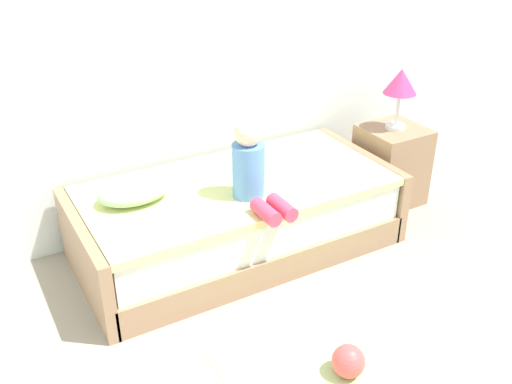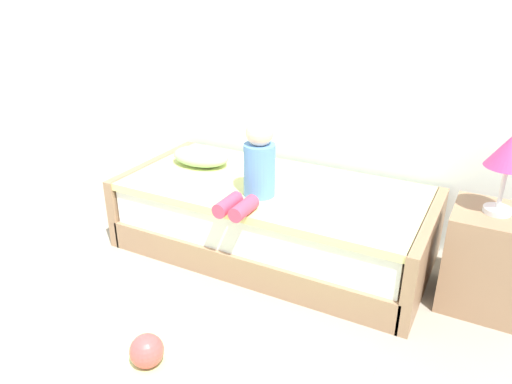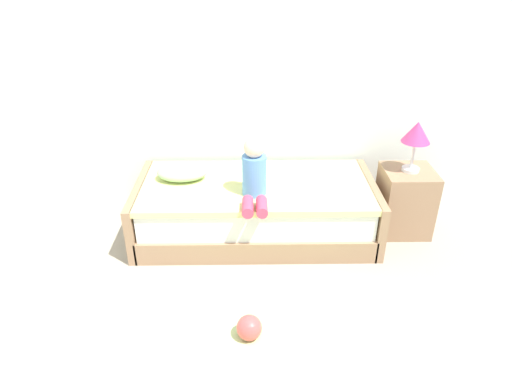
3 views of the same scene
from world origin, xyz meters
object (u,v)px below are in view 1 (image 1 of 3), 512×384
Objects in this scene: child_figure at (252,168)px; pillow at (134,191)px; nightstand at (391,165)px; table_lamp at (400,84)px; toy_ball at (348,361)px; bed at (237,217)px.

pillow is (-0.64, 0.33, -0.14)m from child_figure.
pillow is (-2.00, 0.07, 0.26)m from nightstand.
child_figure reaches higher than pillow.
table_lamp reaches higher than child_figure.
toy_ball is at bearing -92.56° from child_figure.
pillow is at bearing 112.93° from toy_ball.
toy_ball is (-0.05, -1.07, -0.62)m from child_figure.
nightstand is at bearing 10.67° from child_figure.
toy_ball is (-1.41, -1.32, -0.21)m from nightstand.
child_figure is at bearing -169.33° from nightstand.
nightstand is 1.44m from child_figure.
table_lamp is 1.02× the size of pillow.
table_lamp is 0.88× the size of child_figure.
bed is 12.26× the size of toy_ball.
toy_ball is (-1.41, -1.32, -0.85)m from table_lamp.
table_lamp is at bearing 43.17° from toy_ball.
pillow reaches higher than nightstand.
table_lamp reaches higher than toy_ball.
child_figure reaches higher than toy_ball.
child_figure reaches higher than bed.
bed is at bearing -178.80° from nightstand.
toy_ball is at bearing -136.83° from table_lamp.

